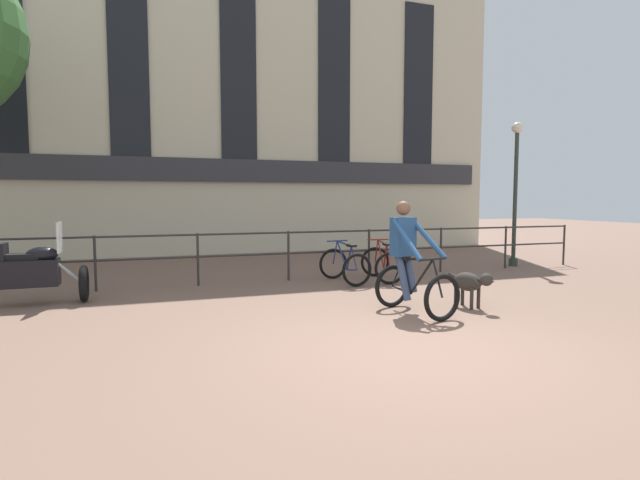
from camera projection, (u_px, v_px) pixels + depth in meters
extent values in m
plane|color=#7A5B4C|center=(414.00, 350.00, 5.71)|extent=(60.00, 60.00, 0.00)
cylinder|color=#2D2B28|center=(95.00, 264.00, 9.30)|extent=(0.05, 0.05, 1.05)
cylinder|color=#2D2B28|center=(198.00, 259.00, 9.93)|extent=(0.05, 0.05, 1.05)
cylinder|color=#2D2B28|center=(288.00, 256.00, 10.55)|extent=(0.05, 0.05, 1.05)
cylinder|color=#2D2B28|center=(369.00, 253.00, 11.18)|extent=(0.05, 0.05, 1.05)
cylinder|color=#2D2B28|center=(441.00, 250.00, 11.80)|extent=(0.05, 0.05, 1.05)
cylinder|color=#2D2B28|center=(505.00, 247.00, 12.43)|extent=(0.05, 0.05, 1.05)
cylinder|color=#2D2B28|center=(564.00, 245.00, 13.06)|extent=(0.05, 0.05, 1.05)
cylinder|color=#2D2B28|center=(288.00, 233.00, 10.51)|extent=(15.00, 0.04, 0.04)
cylinder|color=#2D2B28|center=(288.00, 253.00, 10.55)|extent=(15.00, 0.04, 0.04)
cube|color=beige|center=(237.00, 92.00, 15.62)|extent=(18.00, 0.60, 10.15)
cube|color=#333338|center=(240.00, 171.00, 15.49)|extent=(17.10, 0.12, 0.70)
cube|color=black|center=(1.00, 53.00, 13.16)|extent=(1.10, 0.06, 5.68)
cube|color=black|center=(128.00, 63.00, 14.22)|extent=(1.10, 0.06, 5.68)
cube|color=black|center=(238.00, 73.00, 15.27)|extent=(1.10, 0.06, 5.68)
cube|color=black|center=(334.00, 81.00, 16.32)|extent=(1.10, 0.06, 5.68)
cube|color=black|center=(418.00, 88.00, 17.37)|extent=(1.10, 0.06, 5.68)
torus|color=black|center=(442.00, 298.00, 7.03)|extent=(0.68, 0.21, 0.68)
torus|color=black|center=(392.00, 286.00, 7.97)|extent=(0.68, 0.21, 0.68)
cylinder|color=black|center=(422.00, 277.00, 7.38)|extent=(0.13, 0.49, 0.60)
cylinder|color=black|center=(407.00, 276.00, 7.66)|extent=(0.08, 0.23, 0.52)
cylinder|color=black|center=(417.00, 259.00, 7.44)|extent=(0.17, 0.66, 0.10)
cylinder|color=black|center=(401.00, 290.00, 7.79)|extent=(0.12, 0.44, 0.08)
cylinder|color=black|center=(397.00, 273.00, 7.85)|extent=(0.08, 0.26, 0.47)
cylinder|color=black|center=(438.00, 278.00, 7.10)|extent=(0.07, 0.23, 0.54)
cylinder|color=black|center=(433.00, 259.00, 7.16)|extent=(0.48, 0.13, 0.03)
cube|color=black|center=(403.00, 258.00, 7.73)|extent=(0.17, 0.26, 0.05)
cube|color=navy|center=(403.00, 237.00, 7.70)|extent=(0.40, 0.29, 0.60)
sphere|color=brown|center=(403.00, 208.00, 7.66)|extent=(0.22, 0.22, 0.22)
cylinder|color=navy|center=(407.00, 240.00, 7.31)|extent=(0.16, 0.72, 0.60)
cylinder|color=navy|center=(428.00, 238.00, 7.53)|extent=(0.28, 0.71, 0.60)
cylinder|color=#384766|center=(403.00, 278.00, 7.63)|extent=(0.20, 0.32, 0.69)
cylinder|color=#384766|center=(410.00, 274.00, 7.70)|extent=(0.14, 0.31, 0.58)
ellipsoid|color=#332D28|center=(467.00, 282.00, 7.95)|extent=(0.37, 0.54, 0.30)
cylinder|color=#332D28|center=(478.00, 282.00, 7.79)|extent=(0.20, 0.19, 0.17)
sphere|color=#332D28|center=(486.00, 280.00, 7.65)|extent=(0.20, 0.20, 0.20)
cone|color=#332D28|center=(491.00, 281.00, 7.57)|extent=(0.14, 0.14, 0.11)
cylinder|color=#332D28|center=(453.00, 276.00, 8.20)|extent=(0.09, 0.18, 0.11)
cylinder|color=#332D28|center=(472.00, 298.00, 7.80)|extent=(0.06, 0.06, 0.35)
cylinder|color=#332D28|center=(478.00, 297.00, 7.89)|extent=(0.06, 0.06, 0.35)
cylinder|color=#332D28|center=(456.00, 295.00, 8.06)|extent=(0.06, 0.06, 0.35)
cylinder|color=#332D28|center=(463.00, 294.00, 8.15)|extent=(0.06, 0.06, 0.35)
torus|color=black|center=(84.00, 284.00, 8.39)|extent=(0.13, 0.62, 0.62)
cube|color=black|center=(29.00, 273.00, 8.09)|extent=(0.89, 0.41, 0.44)
ellipsoid|color=black|center=(42.00, 254.00, 8.13)|extent=(0.48, 0.32, 0.24)
cube|color=black|center=(20.00, 257.00, 8.03)|extent=(0.56, 0.31, 0.10)
cylinder|color=#B2B2B7|center=(70.00, 273.00, 8.30)|extent=(0.45, 0.06, 0.41)
cube|color=silver|center=(59.00, 237.00, 8.20)|extent=(0.03, 0.44, 0.50)
torus|color=black|center=(333.00, 264.00, 10.77)|extent=(0.66, 0.12, 0.66)
torus|color=black|center=(357.00, 270.00, 9.82)|extent=(0.66, 0.12, 0.66)
cylinder|color=navy|center=(342.00, 255.00, 10.38)|extent=(0.08, 0.47, 0.58)
cylinder|color=navy|center=(349.00, 258.00, 10.10)|extent=(0.05, 0.22, 0.51)
cylinder|color=navy|center=(344.00, 244.00, 10.28)|extent=(0.09, 0.63, 0.10)
cylinder|color=navy|center=(352.00, 270.00, 10.02)|extent=(0.07, 0.42, 0.07)
cylinder|color=navy|center=(354.00, 258.00, 9.91)|extent=(0.05, 0.25, 0.46)
cylinder|color=navy|center=(335.00, 252.00, 10.67)|extent=(0.05, 0.21, 0.52)
cylinder|color=navy|center=(337.00, 241.00, 10.56)|extent=(0.48, 0.07, 0.03)
cube|color=black|center=(351.00, 246.00, 9.99)|extent=(0.14, 0.25, 0.05)
torus|color=black|center=(375.00, 262.00, 11.10)|extent=(0.66, 0.16, 0.66)
torus|color=black|center=(390.00, 268.00, 10.07)|extent=(0.66, 0.16, 0.66)
cylinder|color=maroon|center=(381.00, 253.00, 10.68)|extent=(0.11, 0.47, 0.58)
cylinder|color=maroon|center=(385.00, 257.00, 10.38)|extent=(0.07, 0.22, 0.51)
cylinder|color=maroon|center=(382.00, 242.00, 10.57)|extent=(0.13, 0.63, 0.10)
cylinder|color=maroon|center=(387.00, 268.00, 10.28)|extent=(0.09, 0.42, 0.07)
cylinder|color=maroon|center=(388.00, 257.00, 10.17)|extent=(0.06, 0.25, 0.46)
cylinder|color=maroon|center=(376.00, 251.00, 10.99)|extent=(0.06, 0.21, 0.52)
cylinder|color=maroon|center=(378.00, 240.00, 10.87)|extent=(0.48, 0.11, 0.03)
cube|color=black|center=(387.00, 244.00, 10.26)|extent=(0.16, 0.26, 0.05)
cylinder|color=#2D382D|center=(513.00, 262.00, 12.87)|extent=(0.22, 0.22, 0.20)
cylinder|color=#2D382D|center=(515.00, 200.00, 12.73)|extent=(0.10, 0.10, 3.41)
sphere|color=silver|center=(517.00, 128.00, 12.58)|extent=(0.28, 0.28, 0.28)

